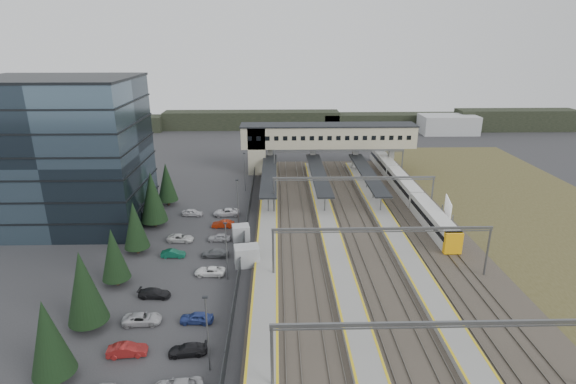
{
  "coord_description": "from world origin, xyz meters",
  "views": [
    {
      "loc": [
        -1.44,
        -60.16,
        30.08
      ],
      "look_at": [
        0.51,
        15.36,
        4.0
      ],
      "focal_mm": 28.0,
      "sensor_mm": 36.0,
      "label": 1
    }
  ],
  "objects_px": {
    "office_building": "(65,153)",
    "relay_cabin_near": "(247,256)",
    "relay_cabin_far": "(241,233)",
    "train": "(404,186)",
    "footbridge": "(316,138)",
    "billboard": "(448,209)"
  },
  "relations": [
    {
      "from": "train",
      "to": "billboard",
      "type": "distance_m",
      "value": 16.56
    },
    {
      "from": "relay_cabin_far",
      "to": "billboard",
      "type": "bearing_deg",
      "value": 7.06
    },
    {
      "from": "relay_cabin_near",
      "to": "footbridge",
      "type": "height_order",
      "value": "footbridge"
    },
    {
      "from": "billboard",
      "to": "relay_cabin_near",
      "type": "bearing_deg",
      "value": -159.01
    },
    {
      "from": "train",
      "to": "billboard",
      "type": "height_order",
      "value": "billboard"
    },
    {
      "from": "office_building",
      "to": "relay_cabin_near",
      "type": "bearing_deg",
      "value": -27.97
    },
    {
      "from": "relay_cabin_near",
      "to": "train",
      "type": "bearing_deg",
      "value": 44.05
    },
    {
      "from": "footbridge",
      "to": "relay_cabin_far",
      "type": "bearing_deg",
      "value": -111.45
    },
    {
      "from": "relay_cabin_far",
      "to": "train",
      "type": "height_order",
      "value": "train"
    },
    {
      "from": "footbridge",
      "to": "billboard",
      "type": "bearing_deg",
      "value": -60.33
    },
    {
      "from": "relay_cabin_near",
      "to": "relay_cabin_far",
      "type": "height_order",
      "value": "relay_cabin_near"
    },
    {
      "from": "relay_cabin_far",
      "to": "office_building",
      "type": "bearing_deg",
      "value": 164.85
    },
    {
      "from": "train",
      "to": "footbridge",
      "type": "bearing_deg",
      "value": 133.22
    },
    {
      "from": "office_building",
      "to": "relay_cabin_far",
      "type": "xyz_separation_m",
      "value": [
        28.85,
        -7.81,
        -10.99
      ]
    },
    {
      "from": "relay_cabin_far",
      "to": "footbridge",
      "type": "relative_size",
      "value": 0.07
    },
    {
      "from": "office_building",
      "to": "train",
      "type": "xyz_separation_m",
      "value": [
        60.0,
        12.66,
        -10.34
      ]
    },
    {
      "from": "billboard",
      "to": "train",
      "type": "bearing_deg",
      "value": 99.92
    },
    {
      "from": "relay_cabin_far",
      "to": "billboard",
      "type": "xyz_separation_m",
      "value": [
        34.0,
        4.21,
        2.04
      ]
    },
    {
      "from": "relay_cabin_near",
      "to": "billboard",
      "type": "height_order",
      "value": "billboard"
    },
    {
      "from": "relay_cabin_far",
      "to": "train",
      "type": "xyz_separation_m",
      "value": [
        31.15,
        20.47,
        0.66
      ]
    },
    {
      "from": "footbridge",
      "to": "relay_cabin_near",
      "type": "bearing_deg",
      "value": -106.23
    },
    {
      "from": "office_building",
      "to": "relay_cabin_near",
      "type": "distance_m",
      "value": 35.96
    }
  ]
}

